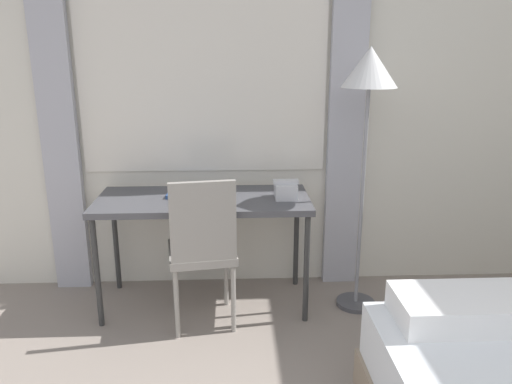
{
  "coord_description": "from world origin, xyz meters",
  "views": [
    {
      "loc": [
        -0.2,
        -0.18,
        1.68
      ],
      "look_at": [
        -0.08,
        2.5,
        0.9
      ],
      "focal_mm": 35.0,
      "sensor_mm": 36.0,
      "label": 1
    }
  ],
  "objects_px": {
    "desk": "(203,206)",
    "desk_chair": "(202,244)",
    "telephone": "(286,190)",
    "book": "(190,195)",
    "standing_lamp": "(369,89)"
  },
  "relations": [
    {
      "from": "desk",
      "to": "desk_chair",
      "type": "relative_size",
      "value": 1.42
    },
    {
      "from": "standing_lamp",
      "to": "telephone",
      "type": "relative_size",
      "value": 10.59
    },
    {
      "from": "telephone",
      "to": "desk",
      "type": "bearing_deg",
      "value": 176.44
    },
    {
      "from": "desk",
      "to": "telephone",
      "type": "xyz_separation_m",
      "value": [
        0.53,
        -0.03,
        0.11
      ]
    },
    {
      "from": "desk",
      "to": "book",
      "type": "distance_m",
      "value": 0.12
    },
    {
      "from": "desk",
      "to": "standing_lamp",
      "type": "bearing_deg",
      "value": -4.23
    },
    {
      "from": "desk_chair",
      "to": "telephone",
      "type": "xyz_separation_m",
      "value": [
        0.52,
        0.26,
        0.26
      ]
    },
    {
      "from": "desk_chair",
      "to": "desk",
      "type": "bearing_deg",
      "value": 82.86
    },
    {
      "from": "desk_chair",
      "to": "book",
      "type": "distance_m",
      "value": 0.4
    },
    {
      "from": "standing_lamp",
      "to": "desk",
      "type": "bearing_deg",
      "value": 175.77
    },
    {
      "from": "desk",
      "to": "book",
      "type": "bearing_deg",
      "value": 159.75
    },
    {
      "from": "standing_lamp",
      "to": "book",
      "type": "bearing_deg",
      "value": 174.43
    },
    {
      "from": "desk",
      "to": "desk_chair",
      "type": "bearing_deg",
      "value": -88.83
    },
    {
      "from": "standing_lamp",
      "to": "telephone",
      "type": "height_order",
      "value": "standing_lamp"
    },
    {
      "from": "desk",
      "to": "book",
      "type": "height_order",
      "value": "book"
    }
  ]
}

